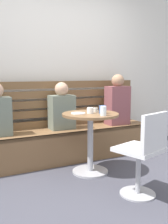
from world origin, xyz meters
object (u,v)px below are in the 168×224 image
object	(u,v)px
cup_water_clear	(103,111)
cup_mug_blue	(103,110)
white_chair	(144,151)
cup_espresso_small	(96,110)
cafe_table	(90,131)
person_adult	(117,102)
booth_bench	(63,144)
cup_ceramic_white	(90,110)
person_child_middle	(61,108)
phone_on_table	(102,110)
plate_small	(78,113)

from	to	relation	value
cup_water_clear	cup_mug_blue	xyz separation A→B (m)	(0.08, 0.15, -0.01)
white_chair	cup_mug_blue	bearing A→B (deg)	93.01
cup_mug_blue	cup_espresso_small	distance (m)	0.14
cafe_table	person_adult	bearing A→B (deg)	36.12
person_adult	booth_bench	bearing A→B (deg)	177.91
cup_ceramic_white	person_adult	bearing A→B (deg)	36.26
person_child_middle	cup_espresso_small	xyz separation A→B (m)	(0.20, -0.60, 0.04)
person_child_middle	cup_espresso_small	distance (m)	0.63
cafe_table	phone_on_table	xyz separation A→B (m)	(0.24, 0.13, 0.23)
phone_on_table	person_child_middle	bearing A→B (deg)	-45.49
booth_bench	cafe_table	xyz separation A→B (m)	(0.10, -0.61, 0.30)
white_chair	phone_on_table	distance (m)	0.98
cafe_table	plate_small	world-z (taller)	plate_small
person_child_middle	phone_on_table	size ratio (longest dim) A/B	4.68
cup_espresso_small	cup_ceramic_white	size ratio (longest dim) A/B	0.70
cup_water_clear	cup_ceramic_white	size ratio (longest dim) A/B	1.38
cup_mug_blue	person_child_middle	bearing A→B (deg)	106.98
white_chair	cup_ceramic_white	distance (m)	0.88
person_adult	cafe_table	bearing A→B (deg)	-143.88
person_child_middle	phone_on_table	world-z (taller)	person_child_middle
cup_mug_blue	cup_ceramic_white	world-z (taller)	cup_mug_blue
booth_bench	person_child_middle	distance (m)	0.51
plate_small	cup_ceramic_white	bearing A→B (deg)	-14.84
cup_water_clear	cup_mug_blue	size ratio (longest dim) A/B	1.16
person_child_middle	cup_ceramic_white	distance (m)	0.66
cafe_table	cup_water_clear	world-z (taller)	cup_water_clear
booth_bench	cup_espresso_small	bearing A→B (deg)	-70.58
booth_bench	person_adult	size ratio (longest dim) A/B	3.54
cafe_table	cup_espresso_small	distance (m)	0.27
cafe_table	person_adult	world-z (taller)	person_adult
cup_water_clear	phone_on_table	xyz separation A→B (m)	(0.20, 0.37, -0.05)
cup_water_clear	cup_mug_blue	bearing A→B (deg)	61.44
person_child_middle	plate_small	size ratio (longest dim) A/B	3.85
booth_bench	phone_on_table	size ratio (longest dim) A/B	19.29
cup_mug_blue	cup_water_clear	bearing A→B (deg)	-118.56
person_adult	cup_mug_blue	bearing A→B (deg)	-135.30
cafe_table	cup_water_clear	bearing A→B (deg)	-82.10
white_chair	person_adult	bearing A→B (deg)	65.46
plate_small	phone_on_table	bearing A→B (deg)	13.91
person_adult	person_child_middle	world-z (taller)	person_adult
booth_bench	cafe_table	bearing A→B (deg)	-80.29
cafe_table	plate_small	xyz separation A→B (m)	(-0.15, 0.03, 0.23)
cafe_table	person_adult	distance (m)	1.01
cup_ceramic_white	phone_on_table	bearing A→B (deg)	28.79
white_chair	cup_espresso_small	bearing A→B (deg)	93.89
booth_bench	cup_ceramic_white	xyz separation A→B (m)	(0.10, -0.61, 0.55)
plate_small	booth_bench	bearing A→B (deg)	85.59
person_child_middle	plate_small	distance (m)	0.61
person_adult	phone_on_table	size ratio (longest dim) A/B	5.45
cup_water_clear	cup_espresso_small	world-z (taller)	cup_water_clear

